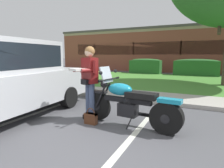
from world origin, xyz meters
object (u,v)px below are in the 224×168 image
Objects in this scene: handbag at (91,118)px; brick_building at (186,50)px; hedge_center_left at (196,67)px; hedge_left at (145,66)px; rider_person at (89,77)px; motorcycle at (132,104)px.

brick_building is (0.08, 17.97, 1.88)m from handbag.
handbag is at bearing -90.27° from brick_building.
hedge_left is at bearing 180.00° from hedge_center_left.
hedge_left is at bearing 101.19° from handbag.
handbag is at bearing -97.00° from hedge_center_left.
handbag is 11.88m from hedge_center_left.
rider_person is 11.70m from hedge_left.
hedge_left is 6.78m from brick_building.
brick_building is (-1.36, 6.19, 1.38)m from hedge_center_left.
hedge_center_left is at bearing 0.00° from hedge_left.
rider_person reaches higher than hedge_center_left.
handbag is (0.21, -0.28, -0.86)m from rider_person.
motorcycle reaches higher than hedge_left.
motorcycle is 17.80m from brick_building.
motorcycle is at bearing -92.86° from hedge_center_left.
hedge_center_left is (0.58, 11.53, 0.16)m from motorcycle.
motorcycle is 6.23× the size of handbag.
rider_person is 4.74× the size of handbag.
hedge_center_left is 6.48m from brick_building.
handbag is 0.01× the size of brick_building.
hedge_center_left is at bearing 83.00° from handbag.
motorcycle is 0.90× the size of hedge_left.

